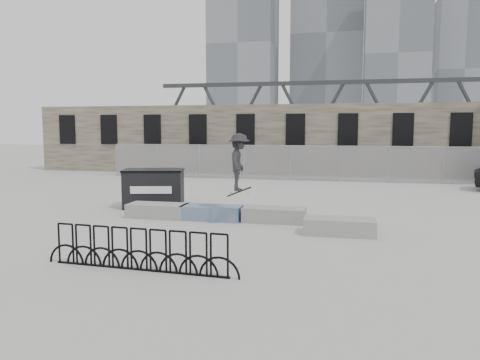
{
  "coord_description": "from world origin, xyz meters",
  "views": [
    {
      "loc": [
        3.22,
        -14.44,
        3.02
      ],
      "look_at": [
        -0.23,
        0.53,
        1.3
      ],
      "focal_mm": 35.0,
      "sensor_mm": 36.0,
      "label": 1
    }
  ],
  "objects_px": {
    "planter_far_left": "(158,210)",
    "planter_center_left": "(211,212)",
    "bike_rack": "(139,250)",
    "planter_offset": "(340,226)",
    "skateboarder": "(239,162)",
    "planter_center_right": "(274,214)",
    "dumpster": "(154,188)"
  },
  "relations": [
    {
      "from": "planter_far_left",
      "to": "planter_center_left",
      "type": "xyz_separation_m",
      "value": [
        1.88,
        0.03,
        0.0
      ]
    },
    {
      "from": "planter_center_left",
      "to": "bike_rack",
      "type": "xyz_separation_m",
      "value": [
        0.08,
        -5.68,
        0.19
      ]
    },
    {
      "from": "planter_offset",
      "to": "bike_rack",
      "type": "xyz_separation_m",
      "value": [
        -4.09,
        -4.4,
        0.19
      ]
    },
    {
      "from": "planter_center_left",
      "to": "bike_rack",
      "type": "height_order",
      "value": "bike_rack"
    },
    {
      "from": "planter_center_left",
      "to": "planter_far_left",
      "type": "bearing_deg",
      "value": -179.23
    },
    {
      "from": "planter_far_left",
      "to": "skateboarder",
      "type": "distance_m",
      "value": 3.49
    },
    {
      "from": "planter_far_left",
      "to": "bike_rack",
      "type": "distance_m",
      "value": 5.99
    },
    {
      "from": "planter_center_right",
      "to": "bike_rack",
      "type": "xyz_separation_m",
      "value": [
        -2.01,
        -5.77,
        0.19
      ]
    },
    {
      "from": "planter_center_right",
      "to": "dumpster",
      "type": "relative_size",
      "value": 0.81
    },
    {
      "from": "planter_center_right",
      "to": "dumpster",
      "type": "bearing_deg",
      "value": 160.87
    },
    {
      "from": "planter_far_left",
      "to": "dumpster",
      "type": "height_order",
      "value": "dumpster"
    },
    {
      "from": "planter_offset",
      "to": "planter_center_right",
      "type": "bearing_deg",
      "value": 146.63
    },
    {
      "from": "planter_center_left",
      "to": "planter_offset",
      "type": "distance_m",
      "value": 4.36
    },
    {
      "from": "planter_offset",
      "to": "dumpster",
      "type": "height_order",
      "value": "dumpster"
    },
    {
      "from": "bike_rack",
      "to": "skateboarder",
      "type": "bearing_deg",
      "value": 78.58
    },
    {
      "from": "planter_center_right",
      "to": "dumpster",
      "type": "distance_m",
      "value": 5.19
    },
    {
      "from": "planter_center_left",
      "to": "planter_offset",
      "type": "height_order",
      "value": "same"
    },
    {
      "from": "dumpster",
      "to": "skateboarder",
      "type": "distance_m",
      "value": 4.76
    },
    {
      "from": "planter_center_right",
      "to": "skateboarder",
      "type": "bearing_deg",
      "value": -142.89
    },
    {
      "from": "planter_offset",
      "to": "bike_rack",
      "type": "height_order",
      "value": "bike_rack"
    },
    {
      "from": "bike_rack",
      "to": "skateboarder",
      "type": "distance_m",
      "value": 5.35
    },
    {
      "from": "planter_far_left",
      "to": "skateboarder",
      "type": "bearing_deg",
      "value": -11.93
    },
    {
      "from": "planter_far_left",
      "to": "dumpster",
      "type": "relative_size",
      "value": 0.81
    },
    {
      "from": "planter_center_right",
      "to": "planter_offset",
      "type": "relative_size",
      "value": 1.0
    },
    {
      "from": "dumpster",
      "to": "bike_rack",
      "type": "relative_size",
      "value": 0.55
    },
    {
      "from": "planter_center_left",
      "to": "planter_center_right",
      "type": "height_order",
      "value": "same"
    },
    {
      "from": "planter_center_left",
      "to": "planter_offset",
      "type": "bearing_deg",
      "value": -17.03
    },
    {
      "from": "planter_center_left",
      "to": "planter_offset",
      "type": "relative_size",
      "value": 1.0
    },
    {
      "from": "planter_center_left",
      "to": "skateboarder",
      "type": "xyz_separation_m",
      "value": [
        1.09,
        -0.65,
        1.71
      ]
    },
    {
      "from": "dumpster",
      "to": "planter_offset",
      "type": "bearing_deg",
      "value": -37.82
    },
    {
      "from": "planter_center_right",
      "to": "bike_rack",
      "type": "height_order",
      "value": "bike_rack"
    },
    {
      "from": "planter_far_left",
      "to": "planter_offset",
      "type": "bearing_deg",
      "value": -11.68
    }
  ]
}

